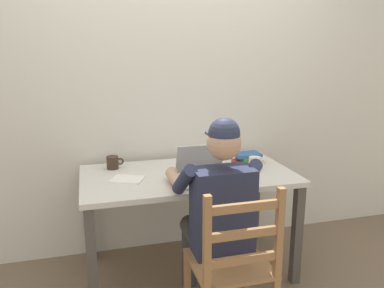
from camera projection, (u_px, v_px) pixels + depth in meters
The scene contains 11 objects.
ground_plane at pixel (188, 270), 2.88m from camera, with size 8.00×8.00×0.00m, color brown.
back_wall at pixel (172, 88), 3.01m from camera, with size 6.00×0.04×2.60m.
desk at pixel (188, 186), 2.72m from camera, with size 1.46×0.78×0.75m.
seated_person at pixel (217, 207), 2.29m from camera, with size 0.50×0.60×1.24m.
wooden_chair at pixel (233, 266), 2.08m from camera, with size 0.42×0.42×0.93m.
laptop at pixel (204, 172), 2.55m from camera, with size 0.33×0.31×0.22m.
computer_mouse at pixel (243, 176), 2.57m from camera, with size 0.06×0.10×0.03m, color #ADAFB2.
coffee_mug_white at pixel (255, 164), 2.73m from camera, with size 0.12×0.08×0.10m.
coffee_mug_dark at pixel (113, 162), 2.79m from camera, with size 0.12×0.09×0.09m.
book_stack_main at pixel (247, 158), 2.93m from camera, with size 0.21×0.16×0.08m.
paper_pile_near_laptop at pixel (127, 179), 2.56m from camera, with size 0.20×0.16×0.01m, color white.
Camera 1 is at (-0.65, -2.49, 1.59)m, focal length 36.26 mm.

